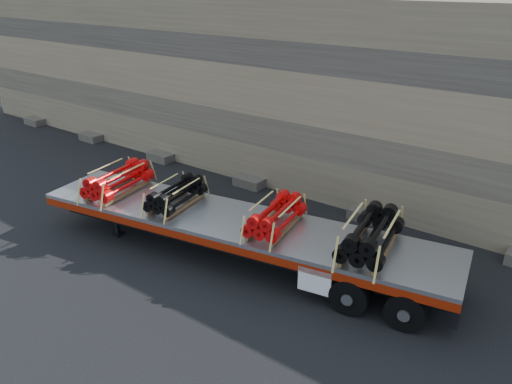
# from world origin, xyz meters

# --- Properties ---
(ground) EXTENTS (120.00, 120.00, 0.00)m
(ground) POSITION_xyz_m (0.00, 0.00, 0.00)
(ground) COLOR black
(ground) RESTS_ON ground
(rock_wall) EXTENTS (44.00, 3.00, 7.00)m
(rock_wall) POSITION_xyz_m (0.00, 6.50, 3.50)
(rock_wall) COLOR #7A6B54
(rock_wall) RESTS_ON ground
(trailer) EXTENTS (12.73, 4.42, 1.25)m
(trailer) POSITION_xyz_m (-0.06, 0.13, 0.63)
(trailer) COLOR #ABADB2
(trailer) RESTS_ON ground
(bundle_front) EXTENTS (1.47, 2.39, 0.79)m
(bundle_front) POSITION_xyz_m (-4.27, -0.56, 1.65)
(bundle_front) COLOR red
(bundle_front) RESTS_ON trailer
(bundle_midfront) EXTENTS (1.30, 2.11, 0.70)m
(bundle_midfront) POSITION_xyz_m (-2.06, -0.20, 1.60)
(bundle_midfront) COLOR black
(bundle_midfront) RESTS_ON trailer
(bundle_midrear) EXTENTS (1.36, 2.21, 0.73)m
(bundle_midrear) POSITION_xyz_m (1.19, 0.34, 1.62)
(bundle_midrear) COLOR red
(bundle_midrear) RESTS_ON trailer
(bundle_rear) EXTENTS (1.57, 2.55, 0.85)m
(bundle_rear) POSITION_xyz_m (3.78, 0.77, 1.67)
(bundle_rear) COLOR black
(bundle_rear) RESTS_ON trailer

